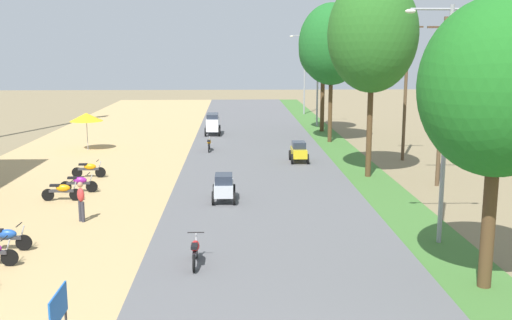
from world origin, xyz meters
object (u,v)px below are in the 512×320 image
median_tree_third (332,44)px  streetlamp_near (446,110)px  parked_motorbike_third (6,237)px  utility_pole_near (442,99)px  utility_pole_far (406,88)px  car_hatchback_yellow (299,151)px  street_signboard (59,311)px  streetlamp_far (305,69)px  motorbike_ahead_third (209,143)px  parked_motorbike_fifth (79,182)px  parked_motorbike_fourth (62,190)px  median_tree_second (373,34)px  median_tree_fourth (323,51)px  streetlamp_mid (318,71)px  pedestrian_on_shoulder (81,200)px  motorbike_ahead_second (195,250)px  car_hatchback_silver (224,186)px  parked_motorbike_sixth (89,169)px  median_tree_nearest (498,88)px  vendor_umbrella (86,117)px  car_van_white (213,123)px

median_tree_third → streetlamp_near: median_tree_third is taller
parked_motorbike_third → utility_pole_near: 20.74m
utility_pole_far → car_hatchback_yellow: size_ratio=4.30×
street_signboard → streetlamp_far: 51.11m
utility_pole_near → motorbike_ahead_third: (-11.96, 10.47, -3.80)m
parked_motorbike_fifth → streetlamp_far: streetlamp_far is taller
parked_motorbike_fourth → motorbike_ahead_third: motorbike_ahead_third is taller
median_tree_second → median_tree_fourth: (0.07, 17.80, -0.95)m
streetlamp_near → streetlamp_far: streetlamp_near is taller
streetlamp_mid → streetlamp_far: (-0.00, 9.90, -0.14)m
utility_pole_far → streetlamp_mid: bearing=101.1°
streetlamp_near → median_tree_third: bearing=90.7°
pedestrian_on_shoulder → streetlamp_mid: 32.36m
streetlamp_mid → motorbike_ahead_second: size_ratio=4.70×
car_hatchback_yellow → motorbike_ahead_third: 6.97m
street_signboard → streetlamp_near: bearing=34.0°
parked_motorbike_third → car_hatchback_yellow: size_ratio=0.90×
parked_motorbike_fourth → motorbike_ahead_third: (6.10, 13.12, 0.02)m
median_tree_fourth → car_hatchback_silver: median_tree_fourth is taller
parked_motorbike_sixth → streetlamp_mid: bearing=54.2°
median_tree_fourth → streetlamp_far: bearing=89.9°
motorbike_ahead_third → median_tree_fourth: bearing=46.4°
parked_motorbike_fourth → street_signboard: 14.52m
motorbike_ahead_second → pedestrian_on_shoulder: bearing=133.7°
parked_motorbike_third → streetlamp_mid: (15.08, 32.66, 4.34)m
motorbike_ahead_second → median_tree_third: bearing=71.9°
median_tree_nearest → median_tree_fourth: median_tree_fourth is taller
parked_motorbike_third → car_hatchback_yellow: car_hatchback_yellow is taller
median_tree_fourth → car_hatchback_silver: (-7.74, -22.88, -5.87)m
street_signboard → parked_motorbike_fourth: bearing=105.4°
utility_pole_far → car_hatchback_silver: 15.29m
vendor_umbrella → motorbike_ahead_third: 8.44m
utility_pole_near → streetlamp_far: bearing=95.1°
motorbike_ahead_third → streetlamp_far: bearing=68.3°
car_hatchback_silver → car_hatchback_yellow: bearing=64.8°
median_tree_second → street_signboard: bearing=-120.7°
parked_motorbike_sixth → median_tree_fourth: bearing=49.5°
median_tree_third → parked_motorbike_third: bearing=-122.0°
parked_motorbike_fourth → car_van_white: bearing=73.6°
street_signboard → median_tree_nearest: (11.18, 3.53, 4.70)m
streetlamp_mid → vendor_umbrella: bearing=-145.0°
median_tree_nearest → car_hatchback_silver: bearing=127.4°
pedestrian_on_shoulder → streetlamp_near: size_ratio=0.20×
vendor_umbrella → utility_pole_near: size_ratio=0.30×
streetlamp_far → median_tree_second: bearing=-90.2°
motorbike_ahead_second → parked_motorbike_third: bearing=166.1°
car_hatchback_yellow → median_tree_nearest: bearing=-80.2°
parked_motorbike_third → utility_pole_near: (18.06, 9.46, 3.82)m
utility_pole_far → car_hatchback_yellow: 7.60m
utility_pole_far → car_hatchback_yellow: utility_pole_far is taller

